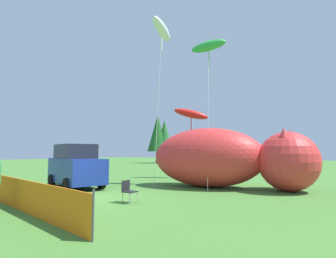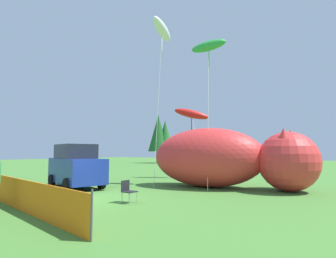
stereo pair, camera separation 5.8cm
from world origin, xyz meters
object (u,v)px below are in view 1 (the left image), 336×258
Objects in this scene: kite_white_ghost at (162,30)px; kite_green_fish at (209,46)px; inflatable_cat at (226,160)px; folding_chair at (128,190)px; kite_red_lizard at (191,114)px; parked_car at (76,166)px.

kite_green_fish is (2.12, 1.88, -0.91)m from kite_white_ghost.
inflatable_cat is 1.00× the size of kite_green_fish.
kite_green_fish is (0.13, 6.53, 7.78)m from folding_chair.
kite_green_fish reaches higher than inflatable_cat.
kite_red_lizard is at bearing 100.68° from kite_white_ghost.
inflatable_cat is at bearing 49.71° from parked_car.
kite_green_fish is (5.44, 5.20, 7.14)m from parked_car.
kite_green_fish is at bearing 86.14° from folding_chair.
kite_white_ghost is at bearing -79.32° from kite_red_lizard.
folding_chair is at bearing -66.85° from kite_white_ghost.
parked_car is 0.51× the size of inflatable_cat.
folding_chair is at bearing 0.72° from parked_car.
parked_car is at bearing -136.32° from kite_green_fish.
kite_green_fish is (-1.21, 0.55, 6.78)m from inflatable_cat.
folding_chair is 10.75m from kite_red_lizard.
folding_chair is 0.09× the size of kite_white_ghost.
inflatable_cat is 0.90× the size of kite_white_ghost.
inflatable_cat is (6.66, 4.64, 0.36)m from parked_car.
folding_chair is at bearing -72.97° from kite_red_lizard.
folding_chair is 10.16m from kite_green_fish.
inflatable_cat reaches higher than folding_chair.
folding_chair is at bearing -91.14° from kite_green_fish.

